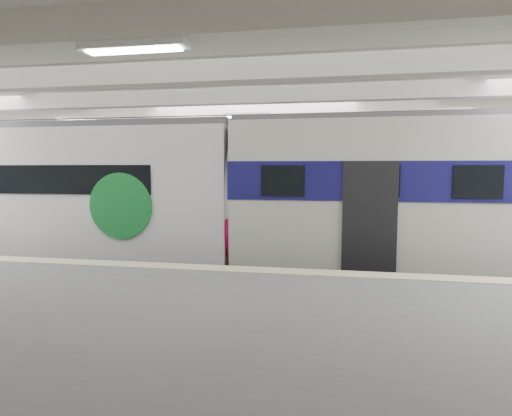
# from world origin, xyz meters

# --- Properties ---
(station_hall) EXTENTS (36.00, 24.00, 5.75)m
(station_hall) POSITION_xyz_m (0.00, -1.74, 3.24)
(station_hall) COLOR black
(station_hall) RESTS_ON ground
(modern_emu) EXTENTS (14.07, 2.91, 4.53)m
(modern_emu) POSITION_xyz_m (-5.02, -0.00, 2.23)
(modern_emu) COLOR white
(modern_emu) RESTS_ON ground
(older_rer) EXTENTS (13.87, 3.06, 4.56)m
(older_rer) POSITION_xyz_m (7.07, 0.00, 2.39)
(older_rer) COLOR beige
(older_rer) RESTS_ON ground
(far_train) EXTENTS (13.75, 2.89, 4.39)m
(far_train) POSITION_xyz_m (-5.94, 5.50, 2.27)
(far_train) COLOR white
(far_train) RESTS_ON ground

